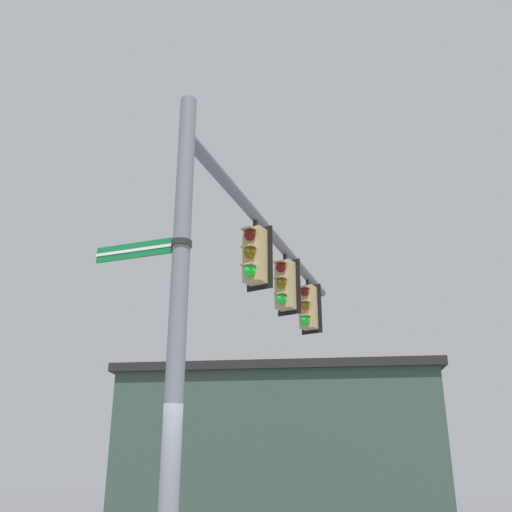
{
  "coord_description": "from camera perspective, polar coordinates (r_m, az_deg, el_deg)",
  "views": [
    {
      "loc": [
        -4.49,
        5.54,
        1.76
      ],
      "look_at": [
        0.57,
        -2.88,
        5.45
      ],
      "focal_mm": 39.95,
      "sensor_mm": 36.0,
      "label": 1
    }
  ],
  "objects": [
    {
      "name": "traffic_light_mid_inner",
      "position": [
        12.12,
        2.9,
        -2.88
      ],
      "size": [
        0.54,
        0.49,
        1.31
      ],
      "color": "black"
    },
    {
      "name": "traffic_light_nearest_pole",
      "position": [
        10.42,
        -0.16,
        0.1
      ],
      "size": [
        0.54,
        0.49,
        1.31
      ],
      "color": "black"
    },
    {
      "name": "traffic_light_mid_outer",
      "position": [
        13.87,
        5.21,
        -5.12
      ],
      "size": [
        0.54,
        0.49,
        1.31
      ],
      "color": "black"
    },
    {
      "name": "street_name_sign",
      "position": [
        7.86,
        -10.18,
        0.82
      ],
      "size": [
        1.44,
        0.42,
        0.22
      ],
      "color": "#147238"
    },
    {
      "name": "signal_pole",
      "position": [
        7.32,
        -7.87,
        -7.15
      ],
      "size": [
        0.24,
        0.24,
        6.87
      ],
      "primitive_type": "cylinder",
      "color": "slate",
      "rests_on": "ground"
    },
    {
      "name": "mast_arm",
      "position": [
        11.81,
        1.92,
        1.75
      ],
      "size": [
        1.8,
        8.09,
        0.22
      ],
      "primitive_type": "cylinder",
      "rotation": [
        0.0,
        1.57,
        4.91
      ],
      "color": "slate"
    },
    {
      "name": "storefront_building",
      "position": [
        22.94,
        2.66,
        -18.39
      ],
      "size": [
        13.5,
        11.75,
        5.25
      ],
      "color": "#33473D",
      "rests_on": "ground"
    }
  ]
}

